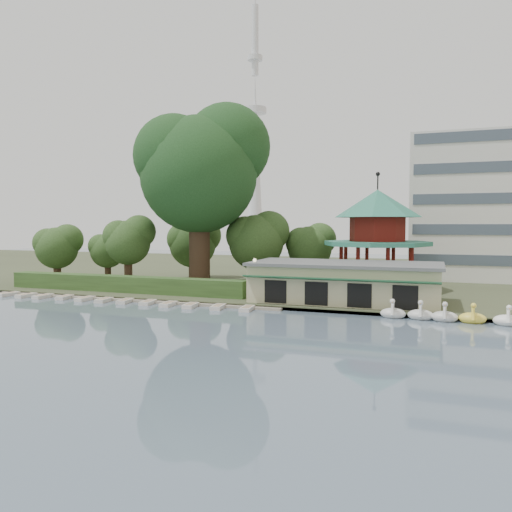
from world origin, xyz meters
The scene contains 12 objects.
ground_plane centered at (0.00, 0.00, 0.00)m, with size 220.00×220.00×0.00m, color slate.
shore centered at (0.00, 52.00, 0.20)m, with size 220.00×70.00×0.40m, color #424930.
embankment centered at (0.00, 17.30, 0.15)m, with size 220.00×0.60×0.30m, color gray.
dock centered at (-12.00, 17.20, 0.12)m, with size 34.00×1.60×0.24m, color gray.
boathouse centered at (10.00, 21.97, 2.37)m, with size 18.60×9.39×3.90m.
pavilion centered at (12.00, 32.00, 7.48)m, with size 12.40×12.40×13.50m.
broadcast_tower centered at (-42.00, 140.00, 33.98)m, with size 8.00×8.00×96.00m.
hedge centered at (-15.00, 20.50, 1.30)m, with size 30.00×2.00×1.80m, color #335223.
lamp_post centered at (1.50, 19.00, 3.34)m, with size 0.36×0.36×4.28m.
big_tree centered at (-8.81, 28.23, 15.29)m, with size 15.72×14.65×22.65m.
small_trees centered at (-12.04, 31.90, 5.71)m, with size 39.27×16.26×9.40m.
moored_rowboats centered at (-12.75, 15.76, 0.18)m, with size 30.14×2.78×0.36m.
Camera 1 is at (18.30, -27.56, 8.10)m, focal length 35.00 mm.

